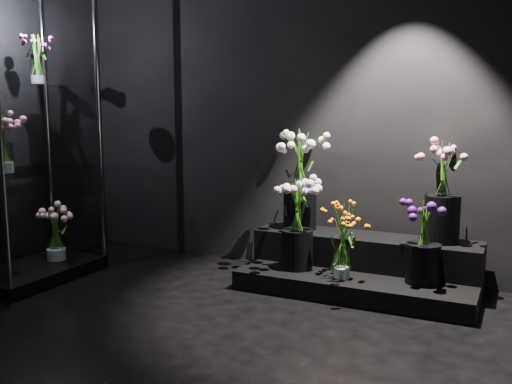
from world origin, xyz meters
The scene contains 12 objects.
floor centered at (0.00, 0.00, 0.00)m, with size 4.00×4.00×0.00m, color black.
wall_back centered at (0.00, 2.00, 1.40)m, with size 4.00×4.00×0.00m, color black.
display_riser centered at (0.72, 1.66, 0.16)m, with size 1.71×0.76×0.38m.
display_case centered at (-1.67, 0.76, 1.12)m, with size 0.61×1.02×2.23m.
bouquet_orange_bells centered at (0.66, 1.38, 0.41)m, with size 0.35×0.35×0.52m.
bouquet_lilac centered at (0.28, 1.47, 0.53)m, with size 0.41×0.41×0.68m.
bouquet_purple centered at (1.20, 1.51, 0.46)m, with size 0.38×0.38×0.58m.
bouquet_cream_roses centered at (0.18, 1.77, 0.83)m, with size 0.51×0.51×0.79m.
bouquet_pink_roses centered at (1.27, 1.80, 0.80)m, with size 0.45×0.45×0.74m.
bouquet_case_pink centered at (-1.68, 0.54, 1.11)m, with size 0.38×0.38×0.46m.
bouquet_case_magenta centered at (-1.69, 0.91, 1.72)m, with size 0.28×0.28×0.37m.
bouquet_case_base_pink centered at (-1.65, 0.97, 0.35)m, with size 0.37×0.37×0.47m.
Camera 1 is at (1.80, -2.44, 1.37)m, focal length 40.00 mm.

